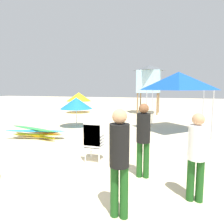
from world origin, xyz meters
The scene contains 10 objects.
ground centered at (0.00, 0.00, 0.00)m, with size 80.00×80.00×0.00m, color beige.
stacked_plastic_chairs centered at (0.38, 1.44, 0.70)m, with size 0.48×0.48×1.20m.
surfboard_pile centered at (-2.94, 3.21, 0.24)m, with size 2.75×1.04×0.48m.
lifeguard_near_left centered at (1.72, -0.74, 1.04)m, with size 0.32×0.32×1.80m.
lifeguard_near_center centered at (1.88, 0.86, 1.02)m, with size 0.32×0.32×1.77m.
lifeguard_near_right centered at (2.96, 0.13, 0.96)m, with size 0.32×0.32×1.67m.
popup_canopy centered at (2.75, 6.56, 2.45)m, with size 2.74×2.74×2.90m.
lifeguard_tower centered at (0.59, 13.05, 2.87)m, with size 1.98×1.98×3.99m.
beach_umbrella_left centered at (-5.17, 11.82, 1.37)m, with size 2.10×2.10×1.74m.
beach_umbrella_mid centered at (-2.50, 6.08, 1.30)m, with size 1.75×1.75×1.61m.
Camera 1 is at (2.49, -3.71, 2.12)m, focal length 32.00 mm.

